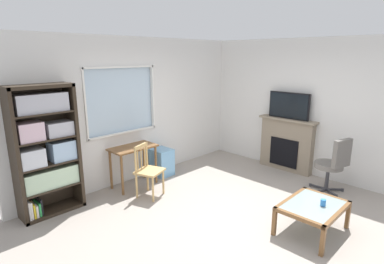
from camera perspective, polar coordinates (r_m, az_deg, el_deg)
ground at (r=4.78m, az=8.15°, el=-15.68°), size 5.91×5.81×0.02m
wall_back_with_window at (r=6.00m, az=-9.95°, el=3.94°), size 4.91×0.15×2.68m
wall_right at (r=6.46m, az=22.04°, el=4.05°), size 0.12×5.01×2.68m
bookshelf at (r=5.02m, az=-25.62°, el=-2.79°), size 0.90×0.38×1.96m
desk_under_window at (r=5.67m, az=-10.87°, el=-4.03°), size 0.84×0.46×0.75m
wooden_chair at (r=5.28m, az=-8.20°, el=-7.01°), size 0.53×0.52×0.90m
plastic_drawer_unit at (r=6.22m, az=-5.64°, el=-5.56°), size 0.35×0.40×0.54m
fireplace at (r=6.68m, az=17.12°, el=-2.17°), size 0.26×1.20×1.10m
tv at (r=6.50m, az=17.56°, el=4.70°), size 0.06×0.85×0.53m
office_chair at (r=5.84m, az=24.80°, el=-5.19°), size 0.58×0.61×1.00m
coffee_table at (r=4.57m, az=21.55°, el=-13.02°), size 0.92×0.69×0.40m
sippy_cup at (r=4.53m, az=23.19°, el=-11.97°), size 0.07×0.07×0.09m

